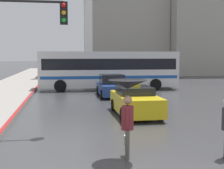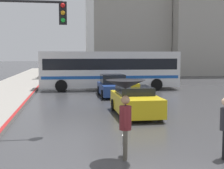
# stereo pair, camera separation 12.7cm
# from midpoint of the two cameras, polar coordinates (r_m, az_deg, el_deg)

# --- Properties ---
(taxi) EXTENTS (1.91, 4.19, 1.52)m
(taxi) POSITION_cam_midpoint_polar(r_m,az_deg,el_deg) (15.10, 4.03, -3.10)
(taxi) COLOR gold
(taxi) RESTS_ON ground_plane
(sedan_red) EXTENTS (1.91, 4.05, 1.53)m
(sedan_red) POSITION_cam_midpoint_polar(r_m,az_deg,el_deg) (21.94, -0.14, -0.36)
(sedan_red) COLOR navy
(sedan_red) RESTS_ON ground_plane
(city_bus) EXTENTS (11.46, 2.79, 3.17)m
(city_bus) POSITION_cam_midpoint_polar(r_m,az_deg,el_deg) (26.13, -0.76, 2.93)
(city_bus) COLOR silver
(city_bus) RESTS_ON ground_plane
(pedestrian_with_umbrella) EXTENTS (1.08, 1.08, 2.21)m
(pedestrian_with_umbrella) POSITION_cam_midpoint_polar(r_m,az_deg,el_deg) (8.51, 2.44, -2.06)
(pedestrian_with_umbrella) COLOR #4C473D
(pedestrian_with_umbrella) RESTS_ON ground_plane
(traffic_light) EXTENTS (3.20, 0.38, 5.09)m
(traffic_light) POSITION_cam_midpoint_polar(r_m,az_deg,el_deg) (11.72, -17.38, 8.38)
(traffic_light) COLOR black
(traffic_light) RESTS_ON ground_plane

